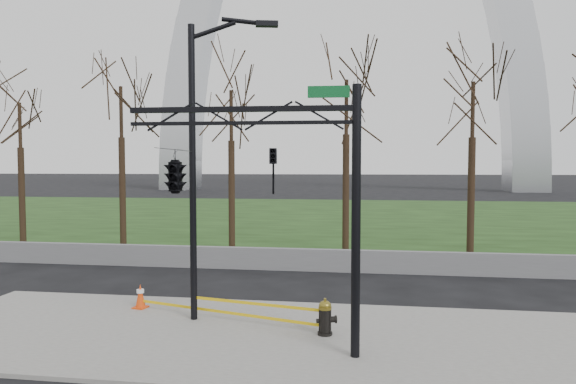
# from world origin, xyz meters

# --- Properties ---
(ground) EXTENTS (500.00, 500.00, 0.00)m
(ground) POSITION_xyz_m (0.00, 0.00, 0.00)
(ground) COLOR black
(ground) RESTS_ON ground
(sidewalk) EXTENTS (18.00, 6.00, 0.10)m
(sidewalk) POSITION_xyz_m (0.00, 0.00, 0.05)
(sidewalk) COLOR slate
(sidewalk) RESTS_ON ground
(grass_strip) EXTENTS (120.00, 40.00, 0.06)m
(grass_strip) POSITION_xyz_m (0.00, 30.00, 0.03)
(grass_strip) COLOR black
(grass_strip) RESTS_ON ground
(guardrail) EXTENTS (60.00, 0.30, 0.90)m
(guardrail) POSITION_xyz_m (0.00, 8.00, 0.45)
(guardrail) COLOR #59595B
(guardrail) RESTS_ON ground
(gateway_arch) EXTENTS (66.00, 6.00, 65.00)m
(gateway_arch) POSITION_xyz_m (0.00, 75.00, 32.50)
(gateway_arch) COLOR #B6B9BE
(gateway_arch) RESTS_ON ground
(tree_row) EXTENTS (49.46, 4.00, 8.98)m
(tree_row) POSITION_xyz_m (1.73, 12.00, 4.49)
(tree_row) COLOR black
(tree_row) RESTS_ON ground
(fire_hydrant) EXTENTS (0.57, 0.37, 0.91)m
(fire_hydrant) POSITION_xyz_m (1.54, 0.20, 0.52)
(fire_hydrant) COLOR black
(fire_hydrant) RESTS_ON sidewalk
(traffic_cone) EXTENTS (0.44, 0.44, 0.71)m
(traffic_cone) POSITION_xyz_m (-3.98, 1.73, 0.46)
(traffic_cone) COLOR #DE3E0B
(traffic_cone) RESTS_ON sidewalk
(street_light) EXTENTS (2.36, 0.69, 8.21)m
(street_light) POSITION_xyz_m (-1.86, 0.99, 4.69)
(street_light) COLOR black
(street_light) RESTS_ON ground
(traffic_signal_mast) EXTENTS (5.10, 2.50, 6.00)m
(traffic_signal_mast) POSITION_xyz_m (-0.96, -1.24, 4.15)
(traffic_signal_mast) COLOR black
(traffic_signal_mast) RESTS_ON ground
(caution_tape) EXTENTS (5.52, 1.53, 0.46)m
(caution_tape) POSITION_xyz_m (-0.85, 0.81, 0.46)
(caution_tape) COLOR #E5B90C
(caution_tape) RESTS_ON ground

